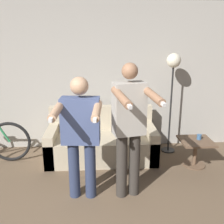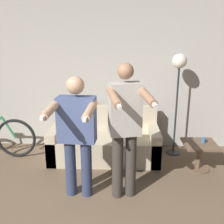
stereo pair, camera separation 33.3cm
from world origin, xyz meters
name	(u,v)px [view 1 (the left image)]	position (x,y,z in m)	size (l,w,h in m)	color
wall_back	(83,78)	(0.00, 3.20, 1.30)	(10.00, 0.05, 2.60)	#B7B2A8
couch	(102,143)	(0.30, 2.66, 0.27)	(1.81, 0.83, 0.84)	beige
person_left	(81,131)	(0.03, 1.51, 0.91)	(0.57, 0.70, 1.57)	#2D3856
person_right	(129,125)	(0.62, 1.51, 0.98)	(0.55, 0.74, 1.73)	#38332D
cat	(76,102)	(-0.13, 2.96, 0.91)	(0.53, 0.12, 0.17)	#B7AD9E
floor_lamp	(173,72)	(1.52, 2.84, 1.44)	(0.24, 0.24, 1.75)	black
side_table	(196,147)	(1.79, 2.27, 0.32)	(0.50, 0.50, 0.44)	brown
cup	(199,137)	(1.85, 2.30, 0.48)	(0.07, 0.07, 0.08)	#3D6693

